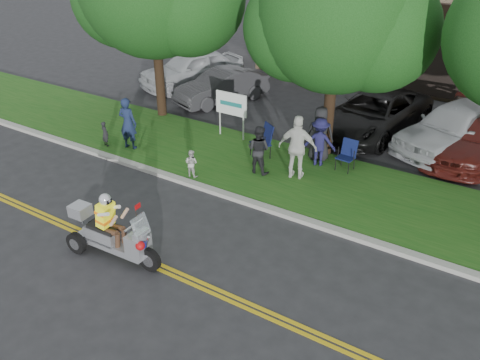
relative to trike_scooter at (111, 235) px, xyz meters
The scene contains 23 objects.
ground 1.70m from the trike_scooter, 27.62° to the left, with size 120.00×120.00×0.00m, color #28282B.
centerline_near 1.54m from the trike_scooter, ahead, with size 60.00×0.10×0.01m, color gold.
centerline_far 1.56m from the trike_scooter, 12.76° to the left, with size 60.00×0.10×0.01m, color gold.
curb 4.08m from the trike_scooter, 69.52° to the left, with size 60.00×0.25×0.12m, color #A8A89E.
grass_verge 6.13m from the trike_scooter, 76.60° to the left, with size 60.00×4.00×0.10m, color #185115.
commercial_building 20.06m from the trike_scooter, 80.17° to the left, with size 18.00×8.20×4.00m.
tree_mid 9.07m from the trike_scooter, 76.13° to the left, with size 5.88×4.80×7.05m.
business_sign 7.52m from the trike_scooter, 101.43° to the left, with size 1.25×0.06×1.75m.
trike_scooter is the anchor object (origin of this frame).
lawn_chair_a 6.56m from the trike_scooter, 87.18° to the left, with size 0.83×0.83×1.12m.
lawn_chair_b 7.77m from the trike_scooter, 67.57° to the left, with size 0.54×0.56×0.96m.
spectator_adult_left 6.10m from the trike_scooter, 129.82° to the left, with size 0.65×0.43×1.78m, color #182345.
spectator_adult_mid 5.53m from the trike_scooter, 82.20° to the left, with size 0.74×0.58×1.52m, color black.
spectator_adult_right 6.13m from the trike_scooter, 71.83° to the left, with size 1.16×0.48×1.98m, color silver.
spectator_chair_a 7.30m from the trike_scooter, 73.34° to the left, with size 1.01×0.58×1.56m, color #1B1947.
spectator_chair_b 7.60m from the trike_scooter, 75.33° to the left, with size 0.87×0.57×1.78m, color black.
child_left 6.41m from the trike_scooter, 137.32° to the left, with size 0.32×0.21×0.88m, color black.
child_right 4.22m from the trike_scooter, 101.23° to the left, with size 0.42×0.33×0.86m, color beige.
parked_car_far_left 13.26m from the trike_scooter, 119.34° to the left, with size 1.99×4.95×1.69m, color silver.
parked_car_left 11.27m from the trike_scooter, 111.26° to the left, with size 1.46×4.18×1.38m, color #302F32.
parked_car_mid 11.00m from the trike_scooter, 76.63° to the left, with size 2.50×5.43×1.51m, color black.
parked_car_right 11.98m from the trike_scooter, 61.28° to the left, with size 2.01×4.93×1.43m, color #501712.
parked_car_far_right 11.96m from the trike_scooter, 63.07° to the left, with size 2.01×5.00×1.70m, color #B5B8BD.
Camera 1 is at (6.50, -7.43, 7.33)m, focal length 38.00 mm.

